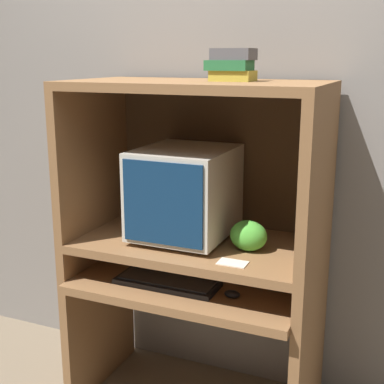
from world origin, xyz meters
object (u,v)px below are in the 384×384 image
(book_stack, at_px, (232,65))
(mouse, at_px, (232,294))
(crt_monitor, at_px, (185,192))
(keyboard, at_px, (167,282))
(snack_bag, at_px, (248,236))

(book_stack, bearing_deg, mouse, -65.56)
(mouse, xyz_separation_m, book_stack, (-0.07, 0.16, 0.87))
(crt_monitor, bearing_deg, keyboard, -94.42)
(mouse, bearing_deg, crt_monitor, 149.39)
(keyboard, bearing_deg, mouse, -1.46)
(keyboard, bearing_deg, snack_bag, 18.98)
(keyboard, distance_m, mouse, 0.29)
(keyboard, height_order, snack_bag, snack_bag)
(snack_bag, bearing_deg, keyboard, -161.02)
(crt_monitor, distance_m, snack_bag, 0.33)
(crt_monitor, relative_size, snack_bag, 2.90)
(crt_monitor, bearing_deg, snack_bag, -9.13)
(mouse, bearing_deg, snack_bag, 77.77)
(crt_monitor, distance_m, keyboard, 0.38)
(crt_monitor, bearing_deg, book_stack, 0.10)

